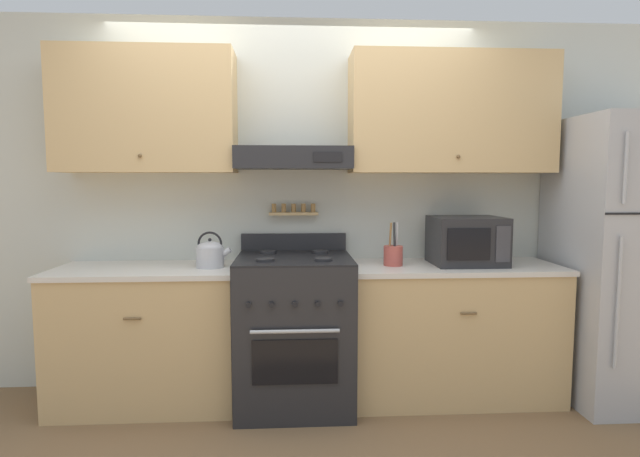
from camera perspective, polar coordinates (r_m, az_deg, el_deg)
ground_plane at (r=3.23m, az=-2.85°, el=-21.08°), size 16.00×16.00×0.00m
wall_back at (r=3.46m, az=-2.20°, el=6.53°), size 5.20×0.46×2.55m
counter_left at (r=3.48m, az=-19.05°, el=-11.47°), size 1.16×0.62×0.89m
counter_right at (r=3.53m, az=14.81°, el=-11.15°), size 1.37×0.62×0.89m
stove_range at (r=3.29m, az=-2.94°, el=-11.48°), size 0.73×0.73×1.08m
refrigerator at (r=3.85m, az=31.55°, el=-3.11°), size 0.81×0.78×1.85m
tea_kettle at (r=3.27m, az=-12.42°, el=-2.79°), size 0.23×0.18×0.23m
microwave at (r=3.44m, az=16.42°, el=-1.34°), size 0.45×0.39×0.32m
utensil_crock at (r=3.30m, az=8.37°, el=-2.99°), size 0.12×0.12×0.28m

